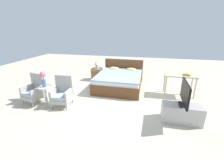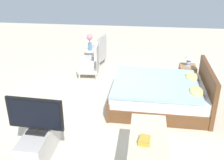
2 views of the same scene
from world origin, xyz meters
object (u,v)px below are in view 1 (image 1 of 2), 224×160
book_stack (187,75)px  side_table (46,94)px  bed (120,80)px  armchair_by_window_left (35,91)px  table_lamp (96,64)px  nightstand (97,74)px  tv_flatscreen (185,94)px  vanity_desk (180,78)px  flower_vase (43,77)px  tv_stand (181,113)px  armchair_by_window_right (63,94)px

book_stack → side_table: bearing=-159.2°
bed → armchair_by_window_left: bed is taller
armchair_by_window_left → table_lamp: (1.24, 2.58, 0.38)m
nightstand → tv_flatscreen: (3.14, -2.73, 0.51)m
bed → tv_flatscreen: tv_flatscreen is taller
armchair_by_window_left → nightstand: armchair_by_window_left is taller
side_table → vanity_desk: vanity_desk is taller
flower_vase → side_table: bearing=0.0°
book_stack → nightstand: bearing=163.5°
tv_stand → flower_vase: bearing=179.4°
armchair_by_window_left → table_lamp: bearing=64.3°
bed → side_table: bearing=-134.5°
flower_vase → tv_flatscreen: size_ratio=0.53×
side_table → table_lamp: (0.75, 2.69, 0.37)m
armchair_by_window_left → vanity_desk: (4.61, 1.58, 0.27)m
armchair_by_window_right → nightstand: armchair_by_window_right is taller
side_table → vanity_desk: bearing=22.3°
side_table → flower_vase: 0.52m
armchair_by_window_left → book_stack: (4.79, 1.53, 0.41)m
book_stack → vanity_desk: bearing=162.4°
side_table → book_stack: 4.62m
book_stack → armchair_by_window_left: bearing=-162.3°
bed → tv_stand: (1.94, -2.02, -0.06)m
tv_flatscreen → book_stack: 1.73m
tv_flatscreen → book_stack: (0.41, 1.68, 0.00)m
nightstand → table_lamp: (-0.00, 0.00, 0.48)m
armchair_by_window_right → tv_stand: size_ratio=0.96×
side_table → armchair_by_window_left: bearing=167.2°
flower_vase → armchair_by_window_right: bearing=12.7°
bed → tv_stand: size_ratio=2.16×
armchair_by_window_right → table_lamp: size_ratio=2.79×
nightstand → vanity_desk: 3.53m
armchair_by_window_left → tv_stand: bearing=-2.0°
armchair_by_window_right → book_stack: (3.80, 1.52, 0.41)m
flower_vase → book_stack: flower_vase is taller
side_table → book_stack: book_stack is taller
armchair_by_window_right → nightstand: 2.59m
table_lamp → tv_flatscreen: 4.16m
vanity_desk → tv_stand: bearing=-97.7°
armchair_by_window_right → tv_flatscreen: 3.42m
table_lamp → tv_flatscreen: size_ratio=0.37×
side_table → table_lamp: size_ratio=1.84×
flower_vase → tv_stand: bearing=-0.6°
tv_flatscreen → armchair_by_window_right: bearing=177.4°
bed → book_stack: size_ratio=9.31×
bed → tv_stand: bearing=-46.2°
side_table → nightstand: bearing=74.4°
armchair_by_window_left → nightstand: bearing=64.3°
tv_flatscreen → vanity_desk: (0.23, 1.73, -0.14)m
tv_stand → book_stack: size_ratio=4.30×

